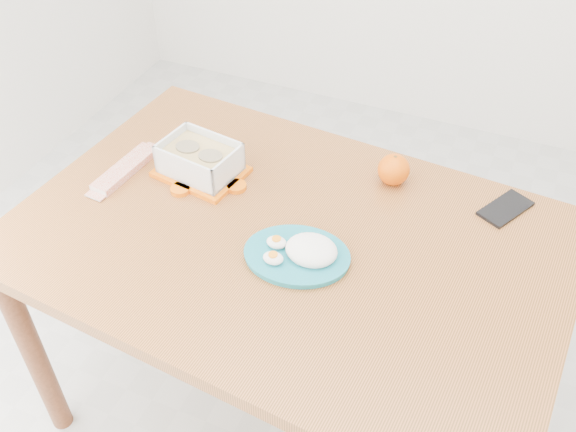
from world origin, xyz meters
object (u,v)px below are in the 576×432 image
at_px(food_container, 200,160).
at_px(orange_fruit, 394,170).
at_px(rice_plate, 301,252).
at_px(smartphone, 505,208).
at_px(dining_table, 288,261).

height_order(food_container, orange_fruit, food_container).
height_order(rice_plate, smartphone, rice_plate).
xyz_separation_m(food_container, rice_plate, (0.36, -0.19, -0.02)).
distance_m(orange_fruit, rice_plate, 0.37).
height_order(dining_table, food_container, food_container).
relative_size(dining_table, rice_plate, 4.90).
distance_m(dining_table, orange_fruit, 0.36).
bearing_deg(orange_fruit, food_container, -160.85).
bearing_deg(dining_table, rice_plate, -40.82).
bearing_deg(smartphone, dining_table, -119.60).
xyz_separation_m(orange_fruit, rice_plate, (-0.11, -0.35, -0.02)).
height_order(food_container, smartphone, food_container).
bearing_deg(dining_table, smartphone, 37.60).
relative_size(orange_fruit, smartphone, 0.58).
xyz_separation_m(rice_plate, smartphone, (0.40, 0.36, -0.02)).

